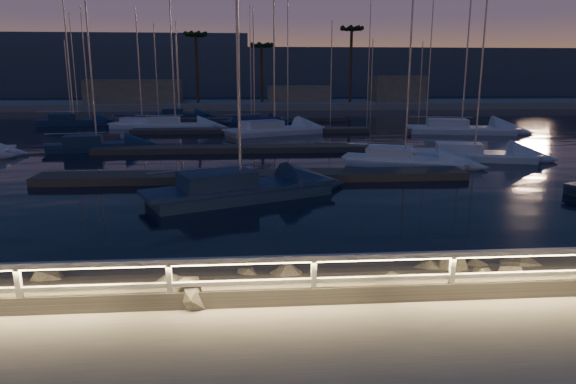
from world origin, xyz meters
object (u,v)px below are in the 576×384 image
Objects in this scene: sailboat_f at (94,145)px; sailboat_m at (179,115)px; sailboat_c at (401,159)px; sailboat_g at (272,129)px; guard_rail at (263,270)px; sailboat_l at (458,128)px; sailboat_j at (173,125)px; sailboat_k at (253,121)px; sailboat_b at (236,189)px; sailboat_n at (141,124)px; sailboat_i at (72,121)px; sailboat_h at (471,154)px.

sailboat_f reaches higher than sailboat_m.
sailboat_c is 18.13m from sailboat_g.
sailboat_g reaches higher than sailboat_c.
guard_rail is 2.65× the size of sailboat_l.
sailboat_j is 8.86m from sailboat_k.
sailboat_c is (9.66, 7.61, -0.07)m from sailboat_b.
sailboat_g is at bearing 134.72° from sailboat_c.
sailboat_l is at bearing 26.47° from sailboat_b.
sailboat_j reaches higher than sailboat_n.
sailboat_n is (7.97, -3.80, -0.05)m from sailboat_i.
sailboat_f is 31.61m from sailboat_l.
sailboat_i is 0.78× the size of sailboat_l.
sailboat_m is 0.99× the size of sailboat_n.
sailboat_i is 1.07× the size of sailboat_k.
sailboat_l is at bearing -21.11° from sailboat_i.
sailboat_b is at bearing -79.59° from sailboat_j.
sailboat_c is 0.79× the size of sailboat_g.
sailboat_h is at bearing 56.92° from guard_rail.
sailboat_h reaches higher than sailboat_n.
sailboat_j is at bearing -87.18° from sailboat_m.
sailboat_j is at bearing -174.75° from sailboat_k.
sailboat_n is at bearing 78.89° from sailboat_f.
sailboat_b is (-0.83, 11.91, -0.91)m from guard_rail.
sailboat_c reaches higher than sailboat_n.
sailboat_h is 40.60m from sailboat_m.
sailboat_g is (2.74, 24.37, 0.00)m from sailboat_b.
sailboat_h is 0.78× the size of sailboat_l.
sailboat_n is at bearing -178.84° from sailboat_l.
sailboat_k is at bearing 89.63° from guard_rail.
sailboat_g reaches higher than sailboat_b.
sailboat_k is at bearing 75.44° from sailboat_g.
sailboat_k is 1.04× the size of sailboat_m.
sailboat_l reaches higher than sailboat_i.
sailboat_c is at bearing -31.68° from sailboat_f.
sailboat_b is at bearing -113.88° from sailboat_k.
sailboat_n reaches higher than guard_rail.
sailboat_j is 13.66m from sailboat_m.
sailboat_j is (-16.41, 21.88, 0.05)m from sailboat_c.
sailboat_k reaches higher than sailboat_m.
sailboat_j reaches higher than sailboat_f.
sailboat_h is at bearing -45.46° from sailboat_j.
sailboat_h is 1.00× the size of sailboat_i.
sailboat_f is (-20.07, 7.88, 0.01)m from sailboat_c.
sailboat_b reaches higher than sailboat_n.
sailboat_j is at bearing 149.18° from sailboat_c.
sailboat_b is 43.82m from sailboat_m.
sailboat_h is (25.16, -6.03, -0.02)m from sailboat_f.
sailboat_j is (-9.50, 5.11, -0.02)m from sailboat_g.
sailboat_i is at bearing 93.66° from sailboat_b.
sailboat_l reaches higher than sailboat_g.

